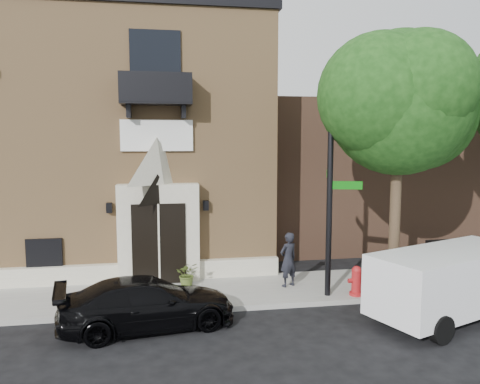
% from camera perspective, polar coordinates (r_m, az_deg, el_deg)
% --- Properties ---
extents(ground, '(120.00, 120.00, 0.00)m').
position_cam_1_polar(ground, '(13.33, -5.31, -14.60)').
color(ground, black).
rests_on(ground, ground).
extents(sidewalk, '(42.00, 3.00, 0.15)m').
position_cam_1_polar(sidewalk, '(14.81, -1.81, -12.08)').
color(sidewalk, gray).
rests_on(sidewalk, ground).
extents(church, '(12.20, 11.01, 9.30)m').
position_cam_1_polar(church, '(20.46, -15.58, 5.83)').
color(church, '#AC8151').
rests_on(church, ground).
extents(neighbour_building, '(18.00, 8.00, 6.40)m').
position_cam_1_polar(neighbour_building, '(25.04, 21.40, 2.42)').
color(neighbour_building, brown).
rests_on(neighbour_building, ground).
extents(street_tree_left, '(4.97, 4.38, 7.77)m').
position_cam_1_polar(street_tree_left, '(14.55, 19.13, 10.38)').
color(street_tree_left, '#38281C').
rests_on(street_tree_left, sidewalk).
extents(black_sedan, '(4.68, 2.52, 1.29)m').
position_cam_1_polar(black_sedan, '(12.42, -11.20, -13.15)').
color(black_sedan, black).
rests_on(black_sedan, ground).
extents(cargo_van, '(4.93, 3.34, 1.88)m').
position_cam_1_polar(cargo_van, '(13.88, 24.62, -9.76)').
color(cargo_van, white).
rests_on(cargo_van, ground).
extents(street_sign, '(0.99, 1.17, 6.39)m').
position_cam_1_polar(street_sign, '(13.88, 10.96, 0.48)').
color(street_sign, black).
rests_on(street_sign, sidewalk).
extents(fire_hydrant, '(0.51, 0.41, 0.89)m').
position_cam_1_polar(fire_hydrant, '(14.58, 14.01, -10.46)').
color(fire_hydrant, '#A5191C').
rests_on(fire_hydrant, sidewalk).
extents(dumpster, '(2.05, 1.17, 1.33)m').
position_cam_1_polar(dumpster, '(16.84, 25.59, -7.77)').
color(dumpster, '#0E3614').
rests_on(dumpster, sidewalk).
extents(planter, '(0.72, 0.63, 0.78)m').
position_cam_1_polar(planter, '(15.09, -6.44, -9.91)').
color(planter, '#4B5D25').
rests_on(planter, sidewalk).
extents(pedestrian_near, '(0.75, 0.64, 1.73)m').
position_cam_1_polar(pedestrian_near, '(14.94, 5.90, -8.18)').
color(pedestrian_near, black).
rests_on(pedestrian_near, sidewalk).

